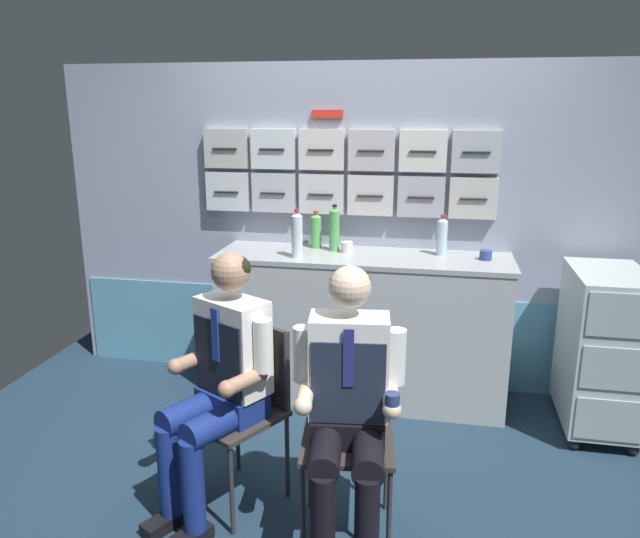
# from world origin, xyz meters

# --- Properties ---
(ground) EXTENTS (4.80, 4.80, 0.04)m
(ground) POSITION_xyz_m (0.00, 0.00, -0.02)
(ground) COLOR #1C3041
(galley_bulkhead) EXTENTS (4.20, 0.14, 2.15)m
(galley_bulkhead) POSITION_xyz_m (-0.01, 1.37, 1.07)
(galley_bulkhead) COLOR #8F97AE
(galley_bulkhead) RESTS_ON ground
(galley_counter) EXTENTS (1.86, 0.53, 0.96)m
(galley_counter) POSITION_xyz_m (0.02, 1.09, 0.48)
(galley_counter) COLOR #AFB2B3
(galley_counter) RESTS_ON ground
(service_trolley) EXTENTS (0.40, 0.65, 0.97)m
(service_trolley) POSITION_xyz_m (1.44, 0.94, 0.52)
(service_trolley) COLOR black
(service_trolley) RESTS_ON ground
(folding_chair_left) EXTENTS (0.54, 0.54, 0.87)m
(folding_chair_left) POSITION_xyz_m (-0.39, -0.05, 0.54)
(folding_chair_left) COLOR #2D2D33
(folding_chair_left) RESTS_ON ground
(crew_member_left) EXTENTS (0.57, 0.65, 1.25)m
(crew_member_left) POSITION_xyz_m (-0.47, -0.20, 0.69)
(crew_member_left) COLOR black
(crew_member_left) RESTS_ON ground
(folding_chair_right) EXTENTS (0.45, 0.45, 0.87)m
(folding_chair_right) POSITION_xyz_m (0.12, -0.17, 0.54)
(folding_chair_right) COLOR #2D2D33
(folding_chair_right) RESTS_ON ground
(crew_member_right) EXTENTS (0.47, 0.61, 1.25)m
(crew_member_right) POSITION_xyz_m (0.14, -0.34, 0.69)
(crew_member_right) COLOR black
(crew_member_right) RESTS_ON ground
(water_bottle_clear) EXTENTS (0.07, 0.07, 0.25)m
(water_bottle_clear) POSITION_xyz_m (-0.31, 1.25, 1.08)
(water_bottle_clear) COLOR #52A450
(water_bottle_clear) RESTS_ON galley_counter
(water_bottle_short) EXTENTS (0.07, 0.07, 0.26)m
(water_bottle_short) POSITION_xyz_m (0.50, 1.19, 1.09)
(water_bottle_short) COLOR silver
(water_bottle_short) RESTS_ON galley_counter
(sparkling_bottle_green) EXTENTS (0.07, 0.07, 0.30)m
(sparkling_bottle_green) POSITION_xyz_m (-0.37, 0.96, 1.11)
(sparkling_bottle_green) COLOR silver
(sparkling_bottle_green) RESTS_ON galley_counter
(water_bottle_tall) EXTENTS (0.07, 0.07, 0.30)m
(water_bottle_tall) POSITION_xyz_m (-0.18, 1.18, 1.11)
(water_bottle_tall) COLOR #52A253
(water_bottle_tall) RESTS_ON galley_counter
(coffee_cup_white) EXTENTS (0.08, 0.08, 0.07)m
(coffee_cup_white) POSITION_xyz_m (-0.09, 1.15, 1.00)
(coffee_cup_white) COLOR silver
(coffee_cup_white) RESTS_ON galley_counter
(espresso_cup_small) EXTENTS (0.07, 0.07, 0.06)m
(espresso_cup_small) POSITION_xyz_m (0.77, 1.12, 1.00)
(espresso_cup_small) COLOR navy
(espresso_cup_small) RESTS_ON galley_counter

